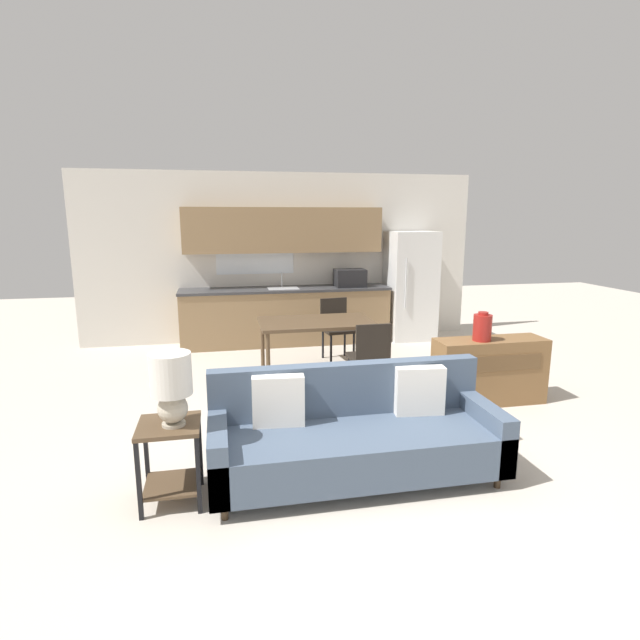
# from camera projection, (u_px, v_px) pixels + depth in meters

# --- Properties ---
(ground_plane) EXTENTS (20.00, 20.00, 0.00)m
(ground_plane) POSITION_uv_depth(u_px,v_px,m) (359.00, 474.00, 3.96)
(ground_plane) COLOR beige
(wall_back) EXTENTS (6.40, 0.07, 2.70)m
(wall_back) POSITION_uv_depth(u_px,v_px,m) (282.00, 258.00, 8.13)
(wall_back) COLOR silver
(wall_back) RESTS_ON ground_plane
(kitchen_counter) EXTENTS (3.32, 0.65, 2.15)m
(kitchen_counter) POSITION_uv_depth(u_px,v_px,m) (287.00, 291.00, 7.95)
(kitchen_counter) COLOR #8E704C
(kitchen_counter) RESTS_ON ground_plane
(refrigerator) EXTENTS (0.74, 0.72, 1.77)m
(refrigerator) POSITION_uv_depth(u_px,v_px,m) (410.00, 286.00, 8.25)
(refrigerator) COLOR white
(refrigerator) RESTS_ON ground_plane
(dining_table) EXTENTS (1.41, 0.86, 0.73)m
(dining_table) POSITION_uv_depth(u_px,v_px,m) (316.00, 326.00, 6.25)
(dining_table) COLOR brown
(dining_table) RESTS_ON ground_plane
(couch) EXTENTS (2.23, 0.80, 0.85)m
(couch) POSITION_uv_depth(u_px,v_px,m) (354.00, 435.00, 3.90)
(couch) COLOR #3D2D1E
(couch) RESTS_ON ground_plane
(side_table) EXTENTS (0.43, 0.43, 0.59)m
(side_table) POSITION_uv_depth(u_px,v_px,m) (170.00, 450.00, 3.52)
(side_table) COLOR brown
(side_table) RESTS_ON ground_plane
(table_lamp) EXTENTS (0.28, 0.28, 0.52)m
(table_lamp) POSITION_uv_depth(u_px,v_px,m) (171.00, 384.00, 3.40)
(table_lamp) COLOR #B2A893
(table_lamp) RESTS_ON side_table
(credenza) EXTENTS (1.21, 0.39, 0.72)m
(credenza) POSITION_uv_depth(u_px,v_px,m) (489.00, 371.00, 5.44)
(credenza) COLOR brown
(credenza) RESTS_ON ground_plane
(vase) EXTENTS (0.19, 0.19, 0.31)m
(vase) POSITION_uv_depth(u_px,v_px,m) (482.00, 327.00, 5.28)
(vase) COLOR maroon
(vase) RESTS_ON credenza
(dining_chair_near_right) EXTENTS (0.43, 0.43, 0.87)m
(dining_chair_near_right) POSITION_uv_depth(u_px,v_px,m) (370.00, 355.00, 5.59)
(dining_chair_near_right) COLOR black
(dining_chair_near_right) RESTS_ON ground_plane
(dining_chair_far_right) EXTENTS (0.47, 0.47, 0.87)m
(dining_chair_far_right) POSITION_uv_depth(u_px,v_px,m) (336.00, 325.00, 7.09)
(dining_chair_far_right) COLOR black
(dining_chair_far_right) RESTS_ON ground_plane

